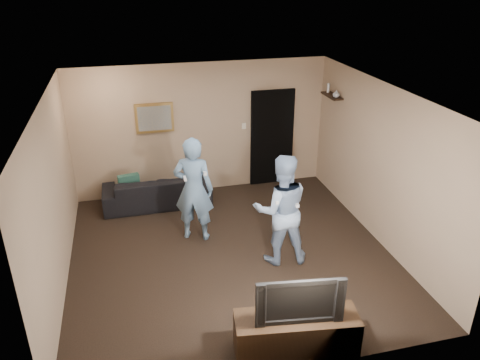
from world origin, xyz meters
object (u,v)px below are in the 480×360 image
object	(u,v)px
television	(298,297)
wii_player_right	(281,210)
sofa	(157,190)
tv_console	(296,334)
wii_player_left	(194,189)

from	to	relation	value
television	wii_player_right	world-z (taller)	wii_player_right
sofa	tv_console	world-z (taller)	sofa
wii_player_left	wii_player_right	size ratio (longest dim) A/B	1.02
tv_console	wii_player_right	size ratio (longest dim) A/B	0.83
television	wii_player_right	size ratio (longest dim) A/B	0.58
sofa	wii_player_left	size ratio (longest dim) A/B	1.13
sofa	tv_console	xyz separation A→B (m)	(1.27, -4.24, -0.05)
wii_player_left	television	bearing A→B (deg)	-75.40
tv_console	television	bearing A→B (deg)	0.00
tv_console	wii_player_right	distance (m)	2.04
tv_console	wii_player_right	xyz separation A→B (m)	(0.43, 1.89, 0.63)
tv_console	television	xyz separation A→B (m)	(0.00, 0.00, 0.55)
sofa	wii_player_right	bearing A→B (deg)	125.75
tv_console	wii_player_left	xyz separation A→B (m)	(-0.75, 2.87, 0.65)
television	wii_player_right	xyz separation A→B (m)	(0.43, 1.89, 0.08)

